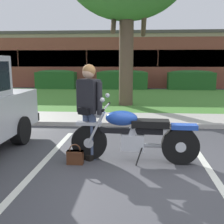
% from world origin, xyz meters
% --- Properties ---
extents(ground_plane, '(140.00, 140.00, 0.00)m').
position_xyz_m(ground_plane, '(0.00, 0.00, 0.00)').
color(ground_plane, '#424247').
extents(curb_strip, '(60.00, 0.20, 0.12)m').
position_xyz_m(curb_strip, '(0.00, 3.19, 0.06)').
color(curb_strip, '#B7B2A8').
rests_on(curb_strip, ground).
extents(concrete_walk, '(60.00, 1.50, 0.08)m').
position_xyz_m(concrete_walk, '(0.00, 4.04, 0.04)').
color(concrete_walk, '#B7B2A8').
rests_on(concrete_walk, ground).
extents(grass_lawn, '(60.00, 8.03, 0.06)m').
position_xyz_m(grass_lawn, '(0.00, 8.81, 0.03)').
color(grass_lawn, '#478433').
rests_on(grass_lawn, ground).
extents(stall_stripe_0, '(0.21, 4.40, 0.01)m').
position_xyz_m(stall_stripe_0, '(-1.98, 0.20, 0.00)').
color(stall_stripe_0, silver).
rests_on(stall_stripe_0, ground).
extents(stall_stripe_1, '(0.21, 4.40, 0.01)m').
position_xyz_m(stall_stripe_1, '(0.84, 0.20, 0.00)').
color(stall_stripe_1, silver).
rests_on(stall_stripe_1, ground).
extents(motorcycle, '(2.24, 0.82, 1.18)m').
position_xyz_m(motorcycle, '(-0.30, 0.63, 0.48)').
color(motorcycle, black).
rests_on(motorcycle, ground).
extents(rider_person, '(0.50, 0.40, 1.70)m').
position_xyz_m(rider_person, '(-1.19, 0.72, 0.99)').
color(rider_person, black).
rests_on(rider_person, ground).
extents(handbag, '(0.28, 0.13, 0.36)m').
position_xyz_m(handbag, '(-1.40, 0.42, 0.14)').
color(handbag, '#562D19').
rests_on(handbag, ground).
extents(hedge_left, '(2.52, 0.90, 1.24)m').
position_xyz_m(hedge_left, '(-5.26, 12.84, 0.65)').
color(hedge_left, '#235623').
rests_on(hedge_left, ground).
extents(hedge_center_left, '(3.13, 0.90, 1.24)m').
position_xyz_m(hedge_center_left, '(-1.03, 12.84, 0.65)').
color(hedge_center_left, '#235623').
rests_on(hedge_center_left, ground).
extents(hedge_center_right, '(2.81, 0.90, 1.24)m').
position_xyz_m(hedge_center_right, '(3.20, 12.84, 0.65)').
color(hedge_center_right, '#235623').
rests_on(hedge_center_right, ground).
extents(brick_building, '(28.06, 12.07, 3.76)m').
position_xyz_m(brick_building, '(1.26, 19.95, 1.88)').
color(brick_building, brown).
rests_on(brick_building, ground).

